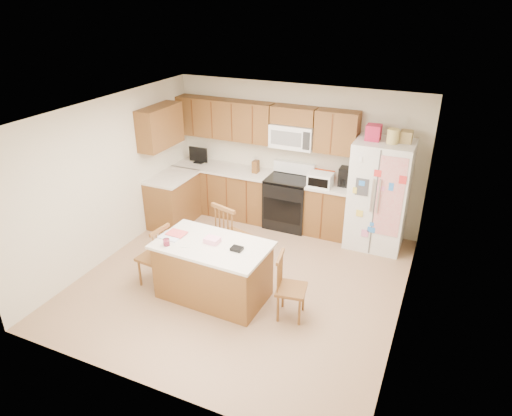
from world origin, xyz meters
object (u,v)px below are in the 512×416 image
at_px(stove, 288,201).
at_px(island, 213,270).
at_px(refrigerator, 379,194).
at_px(windsor_chair_right, 290,288).
at_px(windsor_chair_left, 155,257).
at_px(windsor_chair_back, 232,237).

relative_size(stove, island, 0.72).
bearing_deg(stove, refrigerator, -2.30).
distance_m(island, windsor_chair_right, 1.11).
height_order(windsor_chair_left, windsor_chair_right, windsor_chair_left).
bearing_deg(windsor_chair_left, refrigerator, 42.54).
bearing_deg(windsor_chair_back, island, -82.28).
bearing_deg(stove, windsor_chair_right, -69.39).
height_order(stove, windsor_chair_back, stove).
height_order(refrigerator, windsor_chair_right, refrigerator).
distance_m(refrigerator, island, 3.01).
xyz_separation_m(windsor_chair_left, windsor_chair_back, (0.80, 0.85, 0.07)).
distance_m(refrigerator, windsor_chair_left, 3.66).
bearing_deg(windsor_chair_left, windsor_chair_right, 2.45).
relative_size(stove, windsor_chair_back, 1.04).
bearing_deg(refrigerator, stove, 177.70).
height_order(stove, island, stove).
height_order(stove, refrigerator, refrigerator).
bearing_deg(windsor_chair_right, stove, 110.61).
height_order(island, windsor_chair_back, windsor_chair_back).
bearing_deg(windsor_chair_back, stove, 79.67).
relative_size(island, windsor_chair_back, 1.44).
distance_m(windsor_chair_left, windsor_chair_back, 1.17).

